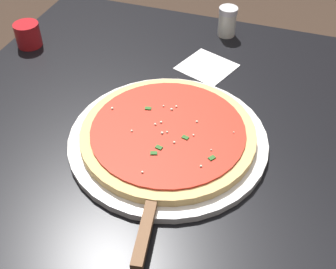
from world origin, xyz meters
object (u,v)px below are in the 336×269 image
at_px(serving_plate, 168,140).
at_px(parmesan_shaker, 227,21).
at_px(napkin_folded_right, 207,67).
at_px(pizza_server, 150,209).
at_px(pizza, 168,133).
at_px(cup_small_sauce, 28,35).

distance_m(serving_plate, parmesan_shaker, 0.42).
height_order(serving_plate, napkin_folded_right, serving_plate).
relative_size(pizza_server, napkin_folded_right, 1.99).
height_order(pizza, cup_small_sauce, cup_small_sauce).
xyz_separation_m(serving_plate, napkin_folded_right, (0.00, 0.26, -0.01)).
height_order(cup_small_sauce, parmesan_shaker, parmesan_shaker).
relative_size(pizza_server, cup_small_sauce, 3.69).
xyz_separation_m(cup_small_sauce, napkin_folded_right, (0.44, 0.05, -0.03)).
distance_m(serving_plate, napkin_folded_right, 0.26).
relative_size(napkin_folded_right, parmesan_shaker, 1.52).
distance_m(serving_plate, pizza, 0.02).
height_order(serving_plate, pizza, pizza).
bearing_deg(cup_small_sauce, pizza_server, -39.71).
relative_size(serving_plate, cup_small_sauce, 6.12).
bearing_deg(pizza_server, serving_plate, 99.81).
bearing_deg(parmesan_shaker, pizza_server, -88.26).
bearing_deg(pizza_server, napkin_folded_right, 93.38).
bearing_deg(serving_plate, pizza_server, -80.19).
xyz_separation_m(pizza, cup_small_sauce, (-0.43, 0.22, 0.01)).
distance_m(pizza, cup_small_sauce, 0.48).
height_order(pizza_server, parmesan_shaker, parmesan_shaker).
xyz_separation_m(serving_plate, cup_small_sauce, (-0.43, 0.22, 0.02)).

